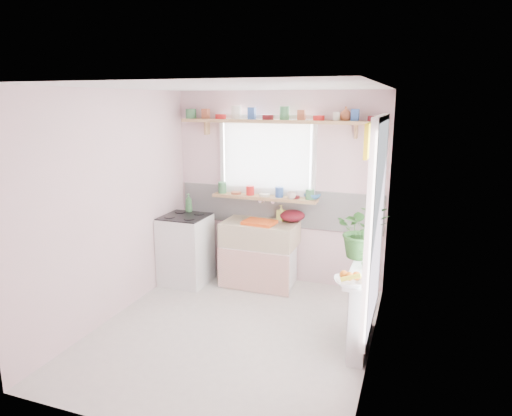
% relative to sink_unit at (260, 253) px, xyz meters
% --- Properties ---
extents(room, '(3.20, 3.20, 3.20)m').
position_rel_sink_unit_xyz_m(room, '(0.81, -0.43, 0.94)').
color(room, beige).
rests_on(room, ground).
extents(sink_unit, '(0.95, 0.65, 1.11)m').
position_rel_sink_unit_xyz_m(sink_unit, '(0.00, 0.00, 0.00)').
color(sink_unit, white).
rests_on(sink_unit, ground).
extents(cooker, '(0.58, 0.58, 0.93)m').
position_rel_sink_unit_xyz_m(cooker, '(-0.95, -0.24, 0.03)').
color(cooker, white).
rests_on(cooker, ground).
extents(radiator_ledge, '(0.22, 0.95, 0.78)m').
position_rel_sink_unit_xyz_m(radiator_ledge, '(1.45, -1.09, -0.03)').
color(radiator_ledge, white).
rests_on(radiator_ledge, ground).
extents(windowsill, '(1.40, 0.22, 0.04)m').
position_rel_sink_unit_xyz_m(windowsill, '(-0.00, 0.19, 0.71)').
color(windowsill, tan).
rests_on(windowsill, room).
extents(pine_shelf, '(2.52, 0.24, 0.04)m').
position_rel_sink_unit_xyz_m(pine_shelf, '(0.15, 0.18, 1.69)').
color(pine_shelf, tan).
rests_on(pine_shelf, room).
extents(shelf_crockery, '(2.47, 0.11, 0.12)m').
position_rel_sink_unit_xyz_m(shelf_crockery, '(0.11, 0.18, 1.76)').
color(shelf_crockery, '#3F7F4C').
rests_on(shelf_crockery, pine_shelf).
extents(sill_crockery, '(1.35, 0.11, 0.12)m').
position_rel_sink_unit_xyz_m(sill_crockery, '(-0.02, 0.19, 0.78)').
color(sill_crockery, '#3F7F4C').
rests_on(sill_crockery, windowsill).
extents(dish_tray, '(0.42, 0.34, 0.04)m').
position_rel_sink_unit_xyz_m(dish_tray, '(0.02, -0.07, 0.44)').
color(dish_tray, '#FD5616').
rests_on(dish_tray, sink_unit).
extents(colander, '(0.41, 0.41, 0.15)m').
position_rel_sink_unit_xyz_m(colander, '(0.37, 0.21, 0.49)').
color(colander, maroon).
rests_on(colander, sink_unit).
extents(jade_plant, '(0.62, 0.57, 0.58)m').
position_rel_sink_unit_xyz_m(jade_plant, '(1.36, -0.69, 0.63)').
color(jade_plant, '#2B5A24').
rests_on(jade_plant, radiator_ledge).
extents(fruit_bowl, '(0.33, 0.33, 0.06)m').
position_rel_sink_unit_xyz_m(fruit_bowl, '(1.36, -1.49, 0.38)').
color(fruit_bowl, white).
rests_on(fruit_bowl, radiator_ledge).
extents(herb_pot, '(0.11, 0.08, 0.20)m').
position_rel_sink_unit_xyz_m(herb_pot, '(1.43, -1.01, 0.44)').
color(herb_pot, '#2D5D25').
rests_on(herb_pot, radiator_ledge).
extents(soap_bottle_sink, '(0.12, 0.12, 0.20)m').
position_rel_sink_unit_xyz_m(soap_bottle_sink, '(0.22, 0.21, 0.52)').
color(soap_bottle_sink, '#EAEF6A').
rests_on(soap_bottle_sink, sink_unit).
extents(sill_cup, '(0.15, 0.15, 0.09)m').
position_rel_sink_unit_xyz_m(sill_cup, '(0.38, 0.13, 0.77)').
color(sill_cup, beige).
rests_on(sill_cup, windowsill).
extents(sill_bowl, '(0.26, 0.26, 0.07)m').
position_rel_sink_unit_xyz_m(sill_bowl, '(0.62, 0.25, 0.76)').
color(sill_bowl, '#3876B6').
rests_on(sill_bowl, windowsill).
extents(shelf_vase, '(0.20, 0.20, 0.16)m').
position_rel_sink_unit_xyz_m(shelf_vase, '(1.00, 0.24, 1.79)').
color(shelf_vase, '#B55C37').
rests_on(shelf_vase, pine_shelf).
extents(cooker_bottle, '(0.10, 0.10, 0.25)m').
position_rel_sink_unit_xyz_m(cooker_bottle, '(-1.00, -0.02, 0.61)').
color(cooker_bottle, '#3A743E').
rests_on(cooker_bottle, cooker).
extents(fruit, '(0.20, 0.14, 0.10)m').
position_rel_sink_unit_xyz_m(fruit, '(1.37, -1.49, 0.43)').
color(fruit, orange).
rests_on(fruit, fruit_bowl).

